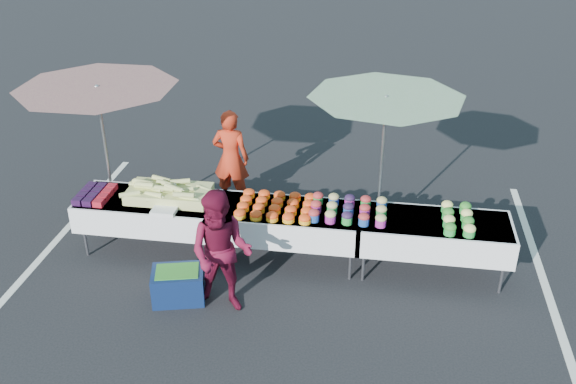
# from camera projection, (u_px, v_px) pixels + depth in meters

# --- Properties ---
(ground) EXTENTS (80.00, 80.00, 0.00)m
(ground) POSITION_uv_depth(u_px,v_px,m) (288.00, 260.00, 8.34)
(ground) COLOR black
(stripe_left) EXTENTS (0.10, 5.00, 0.00)m
(stripe_left) POSITION_uv_depth(u_px,v_px,m) (57.00, 239.00, 8.77)
(stripe_left) COLOR silver
(stripe_left) RESTS_ON ground
(stripe_right) EXTENTS (0.10, 5.00, 0.00)m
(stripe_right) POSITION_uv_depth(u_px,v_px,m) (544.00, 282.00, 7.90)
(stripe_right) COLOR silver
(stripe_right) RESTS_ON ground
(table_left) EXTENTS (1.86, 0.81, 0.75)m
(table_left) POSITION_uv_depth(u_px,v_px,m) (151.00, 210.00, 8.31)
(table_left) COLOR white
(table_left) RESTS_ON ground
(table_center) EXTENTS (1.86, 0.81, 0.75)m
(table_center) POSITION_uv_depth(u_px,v_px,m) (288.00, 221.00, 8.06)
(table_center) COLOR white
(table_center) RESTS_ON ground
(table_right) EXTENTS (1.86, 0.81, 0.75)m
(table_right) POSITION_uv_depth(u_px,v_px,m) (434.00, 233.00, 7.82)
(table_right) COLOR white
(table_right) RESTS_ON ground
(berry_punnets) EXTENTS (0.40, 0.54, 0.08)m
(berry_punnets) POSITION_uv_depth(u_px,v_px,m) (95.00, 194.00, 8.26)
(berry_punnets) COLOR black
(berry_punnets) RESTS_ON table_left
(corn_pile) EXTENTS (1.16, 0.57, 0.26)m
(corn_pile) POSITION_uv_depth(u_px,v_px,m) (168.00, 193.00, 8.19)
(corn_pile) COLOR #B6BB60
(corn_pile) RESTS_ON table_left
(plastic_bags) EXTENTS (0.30, 0.25, 0.05)m
(plastic_bags) POSITION_uv_depth(u_px,v_px,m) (164.00, 210.00, 7.92)
(plastic_bags) COLOR white
(plastic_bags) RESTS_ON table_left
(carrot_bowls) EXTENTS (0.95, 0.69, 0.11)m
(carrot_bowls) POSITION_uv_depth(u_px,v_px,m) (276.00, 206.00, 7.97)
(carrot_bowls) COLOR orange
(carrot_bowls) RESTS_ON table_center
(potato_cups) EXTENTS (0.94, 0.58, 0.16)m
(potato_cups) POSITION_uv_depth(u_px,v_px,m) (348.00, 209.00, 7.84)
(potato_cups) COLOR #204A99
(potato_cups) RESTS_ON table_right
(bean_baskets) EXTENTS (0.36, 0.68, 0.15)m
(bean_baskets) POSITION_uv_depth(u_px,v_px,m) (458.00, 218.00, 7.66)
(bean_baskets) COLOR green
(bean_baskets) RESTS_ON table_right
(vendor) EXTENTS (0.56, 0.39, 1.48)m
(vendor) POSITION_uv_depth(u_px,v_px,m) (231.00, 158.00, 9.35)
(vendor) COLOR red
(vendor) RESTS_ON ground
(customer) EXTENTS (0.74, 0.58, 1.50)m
(customer) POSITION_uv_depth(u_px,v_px,m) (221.00, 253.00, 7.13)
(customer) COLOR maroon
(customer) RESTS_ON ground
(umbrella_left) EXTENTS (2.69, 2.69, 2.11)m
(umbrella_left) POSITION_uv_depth(u_px,v_px,m) (98.00, 100.00, 8.13)
(umbrella_left) COLOR black
(umbrella_left) RESTS_ON ground
(umbrella_right) EXTENTS (2.32, 2.32, 2.04)m
(umbrella_right) POSITION_uv_depth(u_px,v_px,m) (386.00, 109.00, 8.02)
(umbrella_right) COLOR black
(umbrella_right) RESTS_ON ground
(storage_bin) EXTENTS (0.69, 0.57, 0.39)m
(storage_bin) POSITION_uv_depth(u_px,v_px,m) (178.00, 284.00, 7.53)
(storage_bin) COLOR #0E1F47
(storage_bin) RESTS_ON ground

